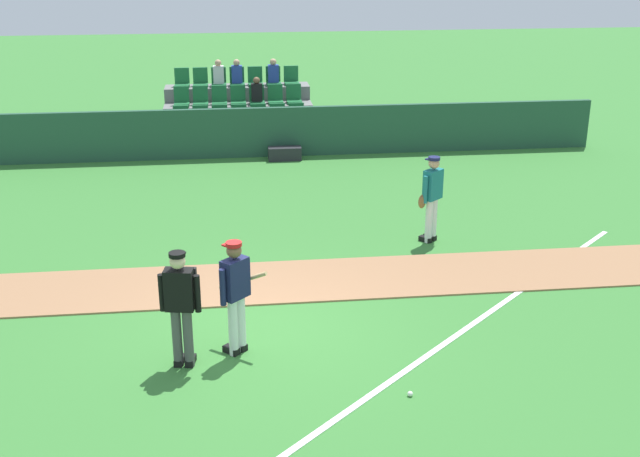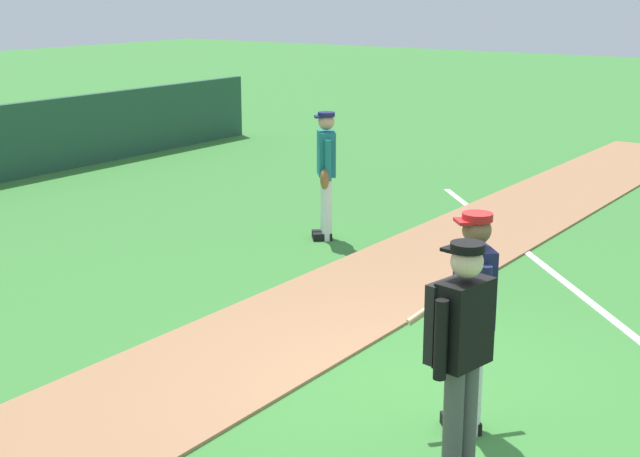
{
  "view_description": "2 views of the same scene",
  "coord_description": "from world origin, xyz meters",
  "views": [
    {
      "loc": [
        -0.34,
        -11.04,
        5.84
      ],
      "look_at": [
        1.18,
        1.75,
        1.04
      ],
      "focal_mm": 44.55,
      "sensor_mm": 36.0,
      "label": 1
    },
    {
      "loc": [
        -6.31,
        -3.35,
        3.38
      ],
      "look_at": [
        0.86,
        1.69,
        1.03
      ],
      "focal_mm": 50.71,
      "sensor_mm": 36.0,
      "label": 2
    }
  ],
  "objects": [
    {
      "name": "ground_plane",
      "position": [
        0.0,
        0.0,
        0.0
      ],
      "size": [
        80.0,
        80.0,
        0.0
      ],
      "primitive_type": "plane",
      "color": "#387A33"
    },
    {
      "name": "infield_dirt_path",
      "position": [
        0.0,
        1.87,
        0.01
      ],
      "size": [
        28.0,
        1.81,
        0.03
      ],
      "primitive_type": "cube",
      "color": "#9E704C",
      "rests_on": "ground"
    },
    {
      "name": "foul_line_chalk",
      "position": [
        3.0,
        -0.5,
        0.01
      ],
      "size": [
        8.84,
        8.26,
        0.01
      ],
      "primitive_type": "cube",
      "rotation": [
        0.0,
        0.0,
        0.75
      ],
      "color": "white",
      "rests_on": "ground"
    },
    {
      "name": "dugout_fence",
      "position": [
        0.0,
        10.44,
        0.68
      ],
      "size": [
        20.0,
        0.16,
        1.37
      ],
      "primitive_type": "cube",
      "color": "#234C38",
      "rests_on": "ground"
    },
    {
      "name": "stadium_bleachers",
      "position": [
        0.01,
        12.32,
        0.63
      ],
      "size": [
        4.45,
        2.95,
        2.3
      ],
      "color": "slate",
      "rests_on": "ground"
    },
    {
      "name": "batter_navy_jersey",
      "position": [
        -0.32,
        -0.57,
        0.97
      ],
      "size": [
        0.73,
        0.68,
        1.76
      ],
      "color": "white",
      "rests_on": "ground"
    },
    {
      "name": "umpire_home_plate",
      "position": [
        -1.1,
        -0.85,
        1.0
      ],
      "size": [
        0.58,
        0.36,
        1.76
      ],
      "color": "#4C4C4C",
      "rests_on": "ground"
    },
    {
      "name": "runner_teal_jersey",
      "position": [
        3.61,
        3.52,
        0.96
      ],
      "size": [
        0.59,
        0.48,
        1.76
      ],
      "color": "white",
      "rests_on": "ground"
    },
    {
      "name": "baseball",
      "position": [
        1.95,
        -2.05,
        0.04
      ],
      "size": [
        0.07,
        0.07,
        0.07
      ],
      "primitive_type": "sphere",
      "color": "white",
      "rests_on": "ground"
    },
    {
      "name": "equipment_bag",
      "position": [
        1.18,
        9.99,
        0.18
      ],
      "size": [
        0.9,
        0.36,
        0.36
      ],
      "primitive_type": "cube",
      "color": "#232328",
      "rests_on": "ground"
    }
  ]
}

